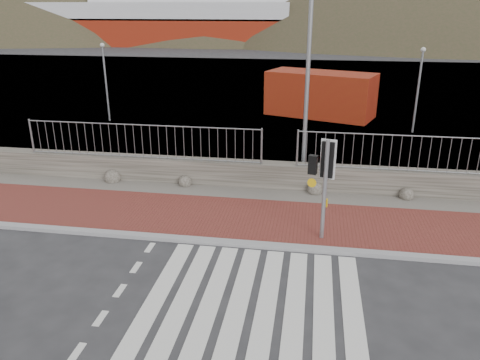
% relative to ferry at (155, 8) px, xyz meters
% --- Properties ---
extents(ground, '(220.00, 220.00, 0.00)m').
position_rel_ferry_xyz_m(ground, '(24.65, -67.90, -5.36)').
color(ground, '#28282B').
rests_on(ground, ground).
extents(sidewalk_far, '(40.00, 3.00, 0.08)m').
position_rel_ferry_xyz_m(sidewalk_far, '(24.65, -63.40, -5.32)').
color(sidewalk_far, brown).
rests_on(sidewalk_far, ground).
extents(kerb_far, '(40.00, 0.25, 0.12)m').
position_rel_ferry_xyz_m(kerb_far, '(24.65, -64.90, -5.31)').
color(kerb_far, gray).
rests_on(kerb_far, ground).
extents(zebra_crossing, '(4.62, 5.60, 0.01)m').
position_rel_ferry_xyz_m(zebra_crossing, '(24.65, -67.90, -5.36)').
color(zebra_crossing, silver).
rests_on(zebra_crossing, ground).
extents(gravel_strip, '(40.00, 1.50, 0.06)m').
position_rel_ferry_xyz_m(gravel_strip, '(24.65, -61.40, -5.33)').
color(gravel_strip, '#59544C').
rests_on(gravel_strip, ground).
extents(stone_wall, '(40.00, 0.60, 0.90)m').
position_rel_ferry_xyz_m(stone_wall, '(24.65, -60.60, -4.91)').
color(stone_wall, '#434037').
rests_on(stone_wall, ground).
extents(railing, '(18.07, 0.07, 1.22)m').
position_rel_ferry_xyz_m(railing, '(24.65, -60.75, -3.54)').
color(railing, gray).
rests_on(railing, stone_wall).
extents(quay, '(120.00, 40.00, 0.50)m').
position_rel_ferry_xyz_m(quay, '(24.65, -40.00, -5.36)').
color(quay, '#4C4C4F').
rests_on(quay, ground).
extents(water, '(220.00, 50.00, 0.05)m').
position_rel_ferry_xyz_m(water, '(24.65, -5.00, -5.36)').
color(water, '#3F4C54').
rests_on(water, ground).
extents(ferry, '(50.00, 16.00, 20.00)m').
position_rel_ferry_xyz_m(ferry, '(0.00, 0.00, 0.00)').
color(ferry, maroon).
rests_on(ferry, ground).
extents(hills_backdrop, '(254.00, 90.00, 100.00)m').
position_rel_ferry_xyz_m(hills_backdrop, '(31.40, 20.00, -28.42)').
color(hills_backdrop, '#333520').
rests_on(hills_backdrop, ground).
extents(traffic_signal_far, '(0.69, 0.36, 2.82)m').
position_rel_ferry_xyz_m(traffic_signal_far, '(26.08, -64.24, -3.31)').
color(traffic_signal_far, gray).
rests_on(traffic_signal_far, ground).
extents(streetlight, '(1.72, 0.72, 8.35)m').
position_rel_ferry_xyz_m(streetlight, '(25.59, -59.85, -0.66)').
color(streetlight, gray).
rests_on(streetlight, ground).
extents(shipping_container, '(6.38, 4.30, 2.46)m').
position_rel_ferry_xyz_m(shipping_container, '(26.04, -48.95, -4.13)').
color(shipping_container, '#90310F').
rests_on(shipping_container, ground).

